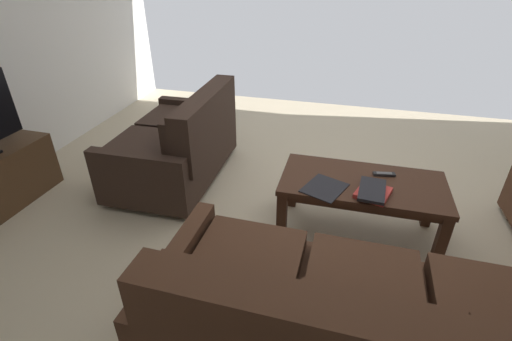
{
  "coord_description": "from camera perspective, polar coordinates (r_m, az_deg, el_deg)",
  "views": [
    {
      "loc": [
        -0.15,
        2.51,
        1.89
      ],
      "look_at": [
        0.32,
        0.71,
        0.8
      ],
      "focal_mm": 25.98,
      "sensor_mm": 36.0,
      "label": 1
    }
  ],
  "objects": [
    {
      "name": "ground_plane",
      "position": [
        3.15,
        9.03,
        -7.17
      ],
      "size": [
        5.96,
        5.52,
        0.01
      ],
      "primitive_type": "cube",
      "color": "beige"
    },
    {
      "name": "loveseat_near",
      "position": [
        3.55,
        -11.66,
        4.04
      ],
      "size": [
        0.88,
        1.38,
        0.87
      ],
      "color": "black",
      "rests_on": "ground"
    },
    {
      "name": "coffee_table",
      "position": [
        2.82,
        15.99,
        -2.81
      ],
      "size": [
        1.17,
        0.58,
        0.48
      ],
      "color": "#3D2316",
      "rests_on": "ground"
    },
    {
      "name": "sofa_main",
      "position": [
        1.91,
        15.32,
        -23.59
      ],
      "size": [
        1.98,
        0.94,
        0.9
      ],
      "color": "black",
      "rests_on": "ground"
    },
    {
      "name": "book_stack",
      "position": [
        2.63,
        17.52,
        -3.11
      ],
      "size": [
        0.27,
        0.31,
        0.05
      ],
      "color": "#C63833",
      "rests_on": "coffee_table"
    },
    {
      "name": "tv_remote",
      "position": [
        2.89,
        19.12,
        -0.57
      ],
      "size": [
        0.17,
        0.07,
        0.02
      ],
      "color": "black",
      "rests_on": "coffee_table"
    },
    {
      "name": "loose_magazine",
      "position": [
        2.63,
        10.49,
        -2.65
      ],
      "size": [
        0.34,
        0.36,
        0.01
      ],
      "primitive_type": "cube",
      "rotation": [
        0.0,
        0.0,
        5.9
      ],
      "color": "black",
      "rests_on": "coffee_table"
    }
  ]
}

